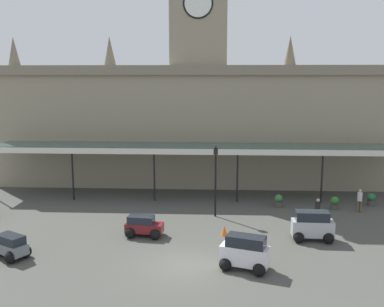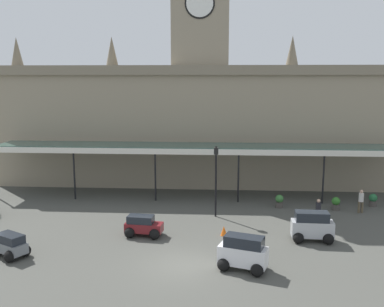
{
  "view_description": "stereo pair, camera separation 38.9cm",
  "coord_description": "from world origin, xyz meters",
  "px_view_note": "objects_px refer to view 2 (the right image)",
  "views": [
    {
      "loc": [
        1.39,
        -21.21,
        9.48
      ],
      "look_at": [
        0.0,
        6.44,
        4.72
      ],
      "focal_mm": 41.4,
      "sensor_mm": 36.0,
      "label": 1
    },
    {
      "loc": [
        1.77,
        -21.19,
        9.48
      ],
      "look_at": [
        0.0,
        6.44,
        4.72
      ],
      "focal_mm": 41.4,
      "sensor_mm": 36.0,
      "label": 2
    }
  ],
  "objects_px": {
    "car_maroon_estate": "(143,227)",
    "planter_near_kerb": "(373,200)",
    "pedestrian_crossing_forecourt": "(318,210)",
    "planter_by_canopy": "(336,203)",
    "pedestrian_near_entrance": "(361,200)",
    "car_silver_van": "(312,228)",
    "planter_forecourt_centre": "(279,201)",
    "car_grey_estate": "(9,246)",
    "traffic_cone": "(224,231)",
    "car_white_van": "(243,254)",
    "victorian_lamppost": "(216,173)"
  },
  "relations": [
    {
      "from": "pedestrian_crossing_forecourt",
      "to": "planter_near_kerb",
      "type": "distance_m",
      "value": 6.57
    },
    {
      "from": "traffic_cone",
      "to": "planter_forecourt_centre",
      "type": "xyz_separation_m",
      "value": [
        4.13,
        6.19,
        0.19
      ]
    },
    {
      "from": "car_white_van",
      "to": "planter_forecourt_centre",
      "type": "height_order",
      "value": "car_white_van"
    },
    {
      "from": "planter_by_canopy",
      "to": "car_grey_estate",
      "type": "bearing_deg",
      "value": -153.73
    },
    {
      "from": "car_maroon_estate",
      "to": "traffic_cone",
      "type": "height_order",
      "value": "car_maroon_estate"
    },
    {
      "from": "car_maroon_estate",
      "to": "car_white_van",
      "type": "height_order",
      "value": "car_white_van"
    },
    {
      "from": "car_maroon_estate",
      "to": "car_grey_estate",
      "type": "relative_size",
      "value": 0.96
    },
    {
      "from": "traffic_cone",
      "to": "car_white_van",
      "type": "bearing_deg",
      "value": -79.22
    },
    {
      "from": "car_silver_van",
      "to": "traffic_cone",
      "type": "height_order",
      "value": "car_silver_van"
    },
    {
      "from": "car_silver_van",
      "to": "planter_forecourt_centre",
      "type": "height_order",
      "value": "car_silver_van"
    },
    {
      "from": "car_grey_estate",
      "to": "pedestrian_near_entrance",
      "type": "bearing_deg",
      "value": 23.27
    },
    {
      "from": "planter_forecourt_centre",
      "to": "planter_near_kerb",
      "type": "xyz_separation_m",
      "value": [
        7.0,
        0.72,
        0.0
      ]
    },
    {
      "from": "car_white_van",
      "to": "planter_forecourt_centre",
      "type": "distance_m",
      "value": 11.46
    },
    {
      "from": "car_maroon_estate",
      "to": "planter_by_canopy",
      "type": "relative_size",
      "value": 2.43
    },
    {
      "from": "pedestrian_near_entrance",
      "to": "victorian_lamppost",
      "type": "bearing_deg",
      "value": -171.69
    },
    {
      "from": "pedestrian_crossing_forecourt",
      "to": "victorian_lamppost",
      "type": "xyz_separation_m",
      "value": [
        -6.72,
        1.12,
        2.16
      ]
    },
    {
      "from": "planter_by_canopy",
      "to": "planter_forecourt_centre",
      "type": "bearing_deg",
      "value": 174.48
    },
    {
      "from": "pedestrian_near_entrance",
      "to": "planter_forecourt_centre",
      "type": "bearing_deg",
      "value": 170.35
    },
    {
      "from": "car_grey_estate",
      "to": "planter_forecourt_centre",
      "type": "relative_size",
      "value": 2.53
    },
    {
      "from": "car_white_van",
      "to": "victorian_lamppost",
      "type": "height_order",
      "value": "victorian_lamppost"
    },
    {
      "from": "car_maroon_estate",
      "to": "pedestrian_crossing_forecourt",
      "type": "bearing_deg",
      "value": 15.15
    },
    {
      "from": "car_grey_estate",
      "to": "victorian_lamppost",
      "type": "height_order",
      "value": "victorian_lamppost"
    },
    {
      "from": "car_silver_van",
      "to": "traffic_cone",
      "type": "xyz_separation_m",
      "value": [
        -5.15,
        0.55,
        -0.51
      ]
    },
    {
      "from": "car_grey_estate",
      "to": "car_white_van",
      "type": "bearing_deg",
      "value": -4.17
    },
    {
      "from": "pedestrian_near_entrance",
      "to": "planter_by_canopy",
      "type": "relative_size",
      "value": 1.74
    },
    {
      "from": "planter_near_kerb",
      "to": "pedestrian_near_entrance",
      "type": "bearing_deg",
      "value": -130.12
    },
    {
      "from": "victorian_lamppost",
      "to": "planter_by_canopy",
      "type": "distance_m",
      "value": 9.28
    },
    {
      "from": "car_maroon_estate",
      "to": "pedestrian_near_entrance",
      "type": "bearing_deg",
      "value": 21.04
    },
    {
      "from": "victorian_lamppost",
      "to": "planter_near_kerb",
      "type": "distance_m",
      "value": 12.37
    },
    {
      "from": "pedestrian_crossing_forecourt",
      "to": "car_white_van",
      "type": "bearing_deg",
      "value": -125.3
    },
    {
      "from": "pedestrian_near_entrance",
      "to": "planter_forecourt_centre",
      "type": "xyz_separation_m",
      "value": [
        -5.59,
        0.95,
        -0.42
      ]
    },
    {
      "from": "pedestrian_crossing_forecourt",
      "to": "planter_near_kerb",
      "type": "bearing_deg",
      "value": 40.9
    },
    {
      "from": "car_white_van",
      "to": "car_grey_estate",
      "type": "relative_size",
      "value": 1.06
    },
    {
      "from": "car_white_van",
      "to": "car_silver_van",
      "type": "distance_m",
      "value": 6.0
    },
    {
      "from": "car_maroon_estate",
      "to": "planter_near_kerb",
      "type": "relative_size",
      "value": 2.43
    },
    {
      "from": "car_maroon_estate",
      "to": "victorian_lamppost",
      "type": "xyz_separation_m",
      "value": [
        4.32,
        4.11,
        2.5
      ]
    },
    {
      "from": "car_silver_van",
      "to": "planter_forecourt_centre",
      "type": "distance_m",
      "value": 6.83
    },
    {
      "from": "planter_by_canopy",
      "to": "planter_near_kerb",
      "type": "distance_m",
      "value": 3.19
    },
    {
      "from": "car_maroon_estate",
      "to": "pedestrian_crossing_forecourt",
      "type": "relative_size",
      "value": 1.4
    },
    {
      "from": "traffic_cone",
      "to": "planter_forecourt_centre",
      "type": "relative_size",
      "value": 0.63
    },
    {
      "from": "pedestrian_crossing_forecourt",
      "to": "traffic_cone",
      "type": "xyz_separation_m",
      "value": [
        -6.17,
        -2.62,
        -0.61
      ]
    },
    {
      "from": "traffic_cone",
      "to": "planter_by_canopy",
      "type": "height_order",
      "value": "planter_by_canopy"
    },
    {
      "from": "car_white_van",
      "to": "pedestrian_crossing_forecourt",
      "type": "relative_size",
      "value": 1.54
    },
    {
      "from": "car_silver_van",
      "to": "car_white_van",
      "type": "bearing_deg",
      "value": -134.86
    },
    {
      "from": "traffic_cone",
      "to": "planter_by_canopy",
      "type": "xyz_separation_m",
      "value": [
        8.13,
        5.8,
        0.19
      ]
    },
    {
      "from": "traffic_cone",
      "to": "planter_near_kerb",
      "type": "height_order",
      "value": "planter_near_kerb"
    },
    {
      "from": "pedestrian_crossing_forecourt",
      "to": "pedestrian_near_entrance",
      "type": "bearing_deg",
      "value": 36.46
    },
    {
      "from": "car_silver_van",
      "to": "planter_near_kerb",
      "type": "distance_m",
      "value": 9.56
    },
    {
      "from": "car_silver_van",
      "to": "traffic_cone",
      "type": "bearing_deg",
      "value": 173.85
    },
    {
      "from": "car_silver_van",
      "to": "pedestrian_crossing_forecourt",
      "type": "height_order",
      "value": "car_silver_van"
    }
  ]
}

